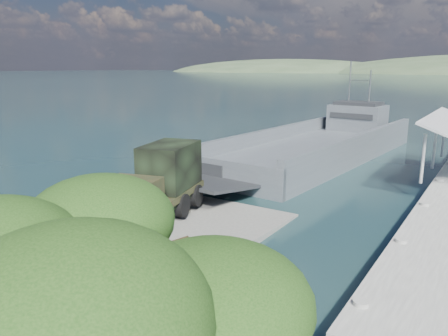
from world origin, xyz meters
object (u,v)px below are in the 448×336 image
(landing_craft, at_px, (318,150))
(soldier, at_px, (93,206))
(overhang_tree, at_px, (88,291))
(military_truck, at_px, (159,184))

(landing_craft, height_order, soldier, landing_craft)
(overhang_tree, bearing_deg, soldier, 139.78)
(overhang_tree, bearing_deg, landing_craft, 105.01)
(landing_craft, bearing_deg, military_truck, -87.50)
(landing_craft, distance_m, soldier, 24.52)
(military_truck, relative_size, soldier, 4.34)
(soldier, bearing_deg, military_truck, 38.47)
(landing_craft, relative_size, military_truck, 3.91)
(military_truck, relative_size, overhang_tree, 1.22)
(soldier, distance_m, overhang_tree, 16.47)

